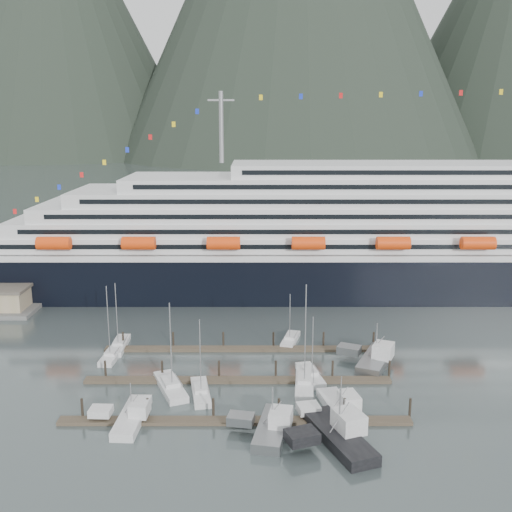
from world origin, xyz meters
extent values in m
plane|color=#495655|center=(0.00, 0.00, 0.00)|extent=(1600.00, 1600.00, 0.00)
cone|color=#202B21|center=(-220.00, 600.00, 145.00)|extent=(340.00, 340.00, 340.00)
cube|color=black|center=(25.00, 55.00, 4.00)|extent=(210.00, 28.00, 12.00)
cube|color=silver|center=(25.00, 55.00, 10.50)|extent=(205.80, 27.44, 1.50)
cube|color=silver|center=(30.00, 55.00, 13.10)|extent=(185.00, 26.00, 3.20)
cube|color=black|center=(30.00, 41.95, 13.26)|extent=(175.75, 0.20, 1.00)
cube|color=silver|center=(32.00, 55.00, 16.30)|extent=(180.00, 25.00, 3.20)
cube|color=black|center=(32.00, 42.45, 16.46)|extent=(171.00, 0.20, 1.00)
cube|color=silver|center=(34.00, 55.00, 19.50)|extent=(172.00, 24.00, 3.20)
cube|color=black|center=(34.00, 42.95, 19.66)|extent=(163.40, 0.20, 1.00)
cube|color=silver|center=(36.00, 55.00, 22.70)|extent=(160.00, 23.00, 3.20)
cube|color=black|center=(36.00, 43.45, 22.86)|extent=(152.00, 0.20, 1.00)
cube|color=silver|center=(38.00, 55.00, 25.80)|extent=(140.00, 22.00, 3.00)
cube|color=black|center=(38.00, 43.95, 25.95)|extent=(133.00, 0.20, 1.00)
cube|color=silver|center=(40.00, 55.00, 28.80)|extent=(95.00, 20.00, 3.00)
cube|color=black|center=(40.00, 44.95, 28.95)|extent=(90.25, 0.20, 1.00)
cylinder|color=gray|center=(-10.00, 55.00, 38.30)|extent=(1.00, 1.00, 16.00)
cylinder|color=#FF420D|center=(-45.00, 40.00, 14.50)|extent=(7.00, 2.80, 2.80)
cylinder|color=#FF420D|center=(-27.00, 40.00, 14.50)|extent=(7.00, 2.80, 2.80)
cylinder|color=#FF420D|center=(-9.00, 40.00, 14.50)|extent=(7.00, 2.80, 2.80)
cylinder|color=#FF420D|center=(9.00, 40.00, 14.50)|extent=(7.00, 2.80, 2.80)
cylinder|color=#FF420D|center=(27.00, 40.00, 14.50)|extent=(7.00, 2.80, 2.80)
cylinder|color=#FF420D|center=(45.00, 40.00, 14.50)|extent=(7.00, 2.80, 2.80)
cube|color=#483D2E|center=(-5.00, -10.00, 0.25)|extent=(48.00, 2.00, 0.50)
cylinder|color=black|center=(-26.00, -8.90, 1.40)|extent=(0.36, 0.36, 3.20)
cylinder|color=black|center=(-17.00, -8.90, 1.40)|extent=(0.36, 0.36, 3.20)
cylinder|color=black|center=(-8.00, -8.90, 1.40)|extent=(0.36, 0.36, 3.20)
cylinder|color=black|center=(1.00, -8.90, 1.40)|extent=(0.36, 0.36, 3.20)
cylinder|color=black|center=(10.00, -8.90, 1.40)|extent=(0.36, 0.36, 3.20)
cylinder|color=black|center=(19.00, -8.90, 1.40)|extent=(0.36, 0.36, 3.20)
cube|color=#483D2E|center=(-5.00, 3.00, 0.25)|extent=(48.00, 2.00, 0.50)
cylinder|color=black|center=(-26.00, 4.10, 1.40)|extent=(0.36, 0.36, 3.20)
cylinder|color=black|center=(-17.00, 4.10, 1.40)|extent=(0.36, 0.36, 3.20)
cylinder|color=black|center=(-8.00, 4.10, 1.40)|extent=(0.36, 0.36, 3.20)
cylinder|color=black|center=(1.00, 4.10, 1.40)|extent=(0.36, 0.36, 3.20)
cylinder|color=black|center=(10.00, 4.10, 1.40)|extent=(0.36, 0.36, 3.20)
cylinder|color=black|center=(19.00, 4.10, 1.40)|extent=(0.36, 0.36, 3.20)
cube|color=#483D2E|center=(-5.00, 16.00, 0.25)|extent=(48.00, 2.00, 0.50)
cylinder|color=black|center=(-26.00, 17.10, 1.40)|extent=(0.36, 0.36, 3.20)
cylinder|color=black|center=(-17.00, 17.10, 1.40)|extent=(0.36, 0.36, 3.20)
cylinder|color=black|center=(-8.00, 17.10, 1.40)|extent=(0.36, 0.36, 3.20)
cylinder|color=black|center=(1.00, 17.10, 1.40)|extent=(0.36, 0.36, 3.20)
cylinder|color=black|center=(10.00, 17.10, 1.40)|extent=(0.36, 0.36, 3.20)
cylinder|color=black|center=(19.00, 17.10, 1.40)|extent=(0.36, 0.36, 3.20)
cube|color=silver|center=(-27.00, 12.39, 0.25)|extent=(2.91, 8.43, 1.29)
cube|color=silver|center=(-27.00, 12.39, 1.06)|extent=(2.02, 3.01, 0.74)
cylinder|color=gray|center=(-27.05, 11.56, 6.99)|extent=(0.15, 0.15, 12.33)
cube|color=silver|center=(-10.42, -1.69, 0.25)|extent=(3.97, 9.61, 1.31)
cube|color=silver|center=(-10.42, -1.69, 1.07)|extent=(2.39, 3.54, 0.75)
cylinder|color=gray|center=(-10.26, -2.61, 6.51)|extent=(0.15, 0.15, 11.34)
cube|color=silver|center=(-15.14, 0.00, 0.25)|extent=(6.67, 10.90, 1.56)
cube|color=silver|center=(-15.14, 0.00, 1.28)|extent=(3.46, 4.27, 0.89)
cylinder|color=gray|center=(-14.74, -0.98, 7.59)|extent=(0.18, 0.18, 13.17)
cube|color=silver|center=(5.35, 1.53, 0.25)|extent=(3.68, 11.64, 1.46)
cube|color=silver|center=(5.35, 1.53, 1.20)|extent=(2.42, 4.17, 0.83)
cylinder|color=gray|center=(5.25, 0.39, 8.75)|extent=(0.17, 0.17, 15.62)
cube|color=silver|center=(-26.74, 17.20, 0.25)|extent=(2.68, 9.46, 1.32)
cube|color=silver|center=(-26.74, 17.20, 1.08)|extent=(1.96, 3.34, 0.75)
cylinder|color=gray|center=(-26.71, 16.26, 6.58)|extent=(0.15, 0.15, 11.48)
cube|color=silver|center=(4.23, 20.00, 0.25)|extent=(4.20, 8.30, 1.24)
cube|color=silver|center=(4.23, 20.00, 1.02)|extent=(2.41, 3.14, 0.71)
cylinder|color=gray|center=(4.04, 19.23, 5.13)|extent=(0.14, 0.14, 8.66)
cube|color=silver|center=(6.50, 4.26, 0.25)|extent=(4.29, 9.19, 1.38)
cube|color=silver|center=(6.50, 4.26, 1.13)|extent=(2.55, 3.43, 0.79)
cylinder|color=gray|center=(6.68, 3.39, 5.71)|extent=(0.16, 0.16, 9.64)
cube|color=silver|center=(-19.06, -9.66, 0.35)|extent=(3.63, 11.38, 1.73)
cube|color=silver|center=(-23.33, -9.46, 1.38)|extent=(3.05, 2.61, 1.04)
cube|color=silver|center=(-17.93, -9.71, 1.99)|extent=(2.58, 3.48, 1.90)
cube|color=black|center=(-17.93, -9.71, 2.68)|extent=(2.39, 3.25, 0.43)
cylinder|color=gray|center=(-19.06, -9.66, 3.46)|extent=(0.14, 0.14, 4.33)
cube|color=gray|center=(-0.01, -12.83, 0.35)|extent=(5.65, 11.57, 2.01)
cube|color=gray|center=(-4.15, -12.04, 1.61)|extent=(3.82, 3.04, 1.21)
cube|color=silver|center=(1.08, -13.04, 2.32)|extent=(3.40, 3.80, 2.22)
cube|color=black|center=(1.08, -13.04, 3.12)|extent=(3.16, 3.54, 0.50)
cylinder|color=gray|center=(-0.01, -12.83, 4.03)|extent=(0.16, 0.16, 5.04)
cube|color=silver|center=(9.64, -7.69, 0.35)|extent=(5.61, 12.62, 1.75)
cube|color=silver|center=(5.09, -8.66, 1.40)|extent=(3.46, 3.25, 1.05)
cube|color=silver|center=(10.84, -7.44, 2.01)|extent=(3.15, 4.10, 1.92)
cube|color=black|center=(10.84, -7.44, 2.71)|extent=(2.93, 3.82, 0.44)
cylinder|color=gray|center=(9.64, -7.69, 3.50)|extent=(0.14, 0.14, 4.37)
cube|color=black|center=(8.43, -15.00, 0.35)|extent=(8.69, 14.26, 2.28)
cube|color=black|center=(3.56, -16.84, 1.83)|extent=(4.70, 4.19, 1.37)
cube|color=silver|center=(9.71, -14.52, 2.62)|extent=(4.44, 4.97, 2.51)
cube|color=black|center=(9.71, -14.52, 3.54)|extent=(4.13, 4.64, 0.57)
cylinder|color=gray|center=(8.43, -15.00, 4.57)|extent=(0.18, 0.18, 5.71)
cube|color=gray|center=(18.00, 9.94, 0.35)|extent=(8.59, 12.69, 2.21)
cube|color=gray|center=(13.79, 11.83, 1.76)|extent=(4.51, 3.97, 1.32)
cube|color=silver|center=(19.11, 9.44, 2.54)|extent=(4.31, 4.58, 2.43)
cube|color=black|center=(19.11, 9.44, 3.42)|extent=(4.01, 4.27, 0.55)
cylinder|color=gray|center=(18.00, 9.94, 4.41)|extent=(0.18, 0.18, 5.51)
camera|label=1|loc=(-2.19, -84.10, 40.37)|focal=42.00mm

